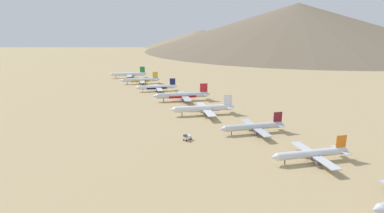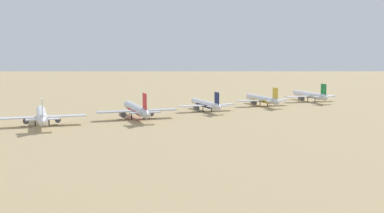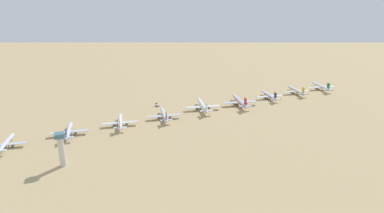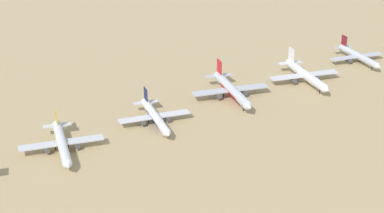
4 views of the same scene
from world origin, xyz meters
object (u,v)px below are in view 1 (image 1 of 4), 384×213
(parked_jet_0, at_px, (129,74))
(parked_jet_3, at_px, (183,95))
(service_truck, at_px, (187,137))
(parked_jet_2, at_px, (157,87))
(parked_jet_1, at_px, (141,80))
(parked_jet_4, at_px, (204,108))
(parked_jet_5, at_px, (254,127))
(parked_jet_6, at_px, (312,154))

(parked_jet_0, height_order, parked_jet_3, parked_jet_3)
(parked_jet_0, relative_size, service_truck, 8.75)
(parked_jet_0, distance_m, parked_jet_2, 99.68)
(parked_jet_1, bearing_deg, parked_jet_3, 100.14)
(parked_jet_3, bearing_deg, service_truck, 72.07)
(parked_jet_1, relative_size, parked_jet_3, 0.88)
(parked_jet_2, xyz_separation_m, parked_jet_3, (-11.02, 51.01, 0.82))
(parked_jet_1, distance_m, parked_jet_2, 50.11)
(parked_jet_0, height_order, parked_jet_2, parked_jet_0)
(parked_jet_1, xyz_separation_m, parked_jet_4, (-17.84, 151.06, 0.48))
(parked_jet_0, bearing_deg, service_truck, 88.09)
(parked_jet_0, xyz_separation_m, parked_jet_4, (-23.57, 200.31, 0.16))
(parked_jet_1, bearing_deg, parked_jet_4, 96.73)
(parked_jet_4, distance_m, parked_jet_5, 53.45)
(parked_jet_0, relative_size, parked_jet_3, 0.93)
(parked_jet_5, bearing_deg, service_truck, -4.15)
(parked_jet_2, bearing_deg, service_truck, 82.03)
(parked_jet_5, height_order, parked_jet_6, parked_jet_5)
(parked_jet_2, bearing_deg, parked_jet_6, 97.92)
(parked_jet_6, bearing_deg, parked_jet_0, -82.27)
(parked_jet_6, bearing_deg, parked_jet_3, -83.55)
(parked_jet_3, height_order, parked_jet_5, parked_jet_3)
(parked_jet_5, distance_m, service_truck, 45.10)
(parked_jet_6, bearing_deg, parked_jet_4, -80.27)
(parked_jet_2, bearing_deg, parked_jet_1, -81.98)
(parked_jet_1, distance_m, parked_jet_3, 102.23)
(parked_jet_2, bearing_deg, parked_jet_0, -82.67)
(parked_jet_1, bearing_deg, service_truck, 85.98)
(parked_jet_0, xyz_separation_m, parked_jet_6, (-40.84, 301.02, -0.51))
(parked_jet_3, height_order, service_truck, parked_jet_3)
(parked_jet_2, bearing_deg, parked_jet_3, 102.19)
(parked_jet_5, bearing_deg, parked_jet_0, -81.73)
(parked_jet_3, xyz_separation_m, parked_jet_5, (-12.90, 102.25, -0.75))
(parked_jet_2, xyz_separation_m, parked_jet_4, (-10.85, 101.45, 0.68))
(parked_jet_4, bearing_deg, parked_jet_3, -90.19)
(parked_jet_4, height_order, parked_jet_5, parked_jet_4)
(parked_jet_0, relative_size, parked_jet_6, 1.11)
(parked_jet_2, bearing_deg, parked_jet_4, 96.11)
(parked_jet_1, height_order, parked_jet_3, parked_jet_3)
(parked_jet_5, bearing_deg, parked_jet_1, -81.34)
(parked_jet_3, xyz_separation_m, parked_jet_4, (0.17, 50.43, -0.14))
(parked_jet_1, relative_size, parked_jet_6, 1.06)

